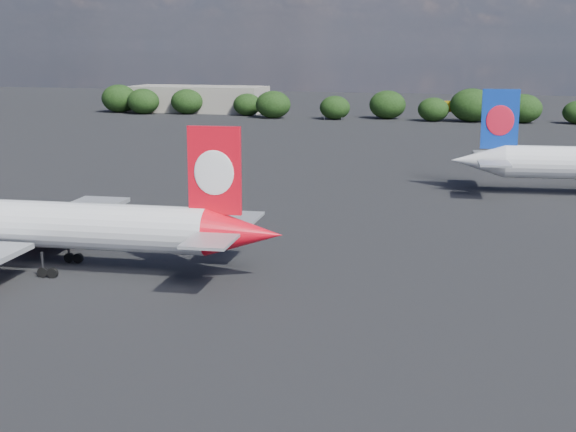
# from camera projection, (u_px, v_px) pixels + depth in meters

# --- Properties ---
(ground) EXTENTS (500.00, 500.00, 0.00)m
(ground) POSITION_uv_depth(u_px,v_px,m) (273.00, 196.00, 110.80)
(ground) COLOR black
(ground) RESTS_ON ground
(qantas_airliner) EXTENTS (41.90, 39.87, 13.67)m
(qantas_airliner) POSITION_uv_depth(u_px,v_px,m) (51.00, 226.00, 73.78)
(qantas_airliner) COLOR silver
(qantas_airliner) RESTS_ON ground
(terminal_building) EXTENTS (42.00, 16.00, 8.00)m
(terminal_building) POSITION_uv_depth(u_px,v_px,m) (199.00, 99.00, 251.60)
(terminal_building) COLOR gray
(terminal_building) RESTS_ON ground
(highway_sign) EXTENTS (6.00, 0.30, 4.50)m
(highway_sign) POSITION_uv_depth(u_px,v_px,m) (333.00, 109.00, 224.04)
(highway_sign) COLOR #146724
(highway_sign) RESTS_ON ground
(billboard_yellow) EXTENTS (5.00, 0.30, 5.50)m
(billboard_yellow) POSITION_uv_depth(u_px,v_px,m) (444.00, 107.00, 221.42)
(billboard_yellow) COLOR gold
(billboard_yellow) RESTS_ON ground
(horizon_treeline) EXTENTS (200.96, 15.69, 9.12)m
(horizon_treeline) POSITION_uv_depth(u_px,v_px,m) (414.00, 106.00, 222.16)
(horizon_treeline) COLOR black
(horizon_treeline) RESTS_ON ground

